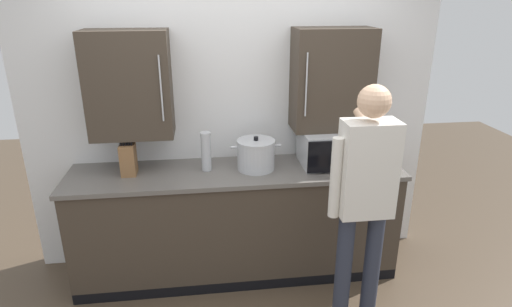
% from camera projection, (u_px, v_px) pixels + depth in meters
% --- Properties ---
extents(back_wall_tiled, '(3.36, 0.44, 2.67)m').
position_uv_depth(back_wall_tiled, '(232.00, 103.00, 3.44)').
color(back_wall_tiled, white).
rests_on(back_wall_tiled, ground_plane).
extents(counter_unit, '(2.62, 0.61, 0.93)m').
position_uv_depth(counter_unit, '(237.00, 222.00, 3.49)').
color(counter_unit, '#3D3328').
rests_on(counter_unit, ground_plane).
extents(microwave_oven, '(0.59, 0.43, 0.28)m').
position_uv_depth(microwave_oven, '(335.00, 148.00, 3.41)').
color(microwave_oven, '#B7BABF').
rests_on(microwave_oven, counter_unit).
extents(knife_block, '(0.11, 0.15, 0.32)m').
position_uv_depth(knife_block, '(128.00, 159.00, 3.21)').
color(knife_block, brown).
rests_on(knife_block, counter_unit).
extents(stock_pot, '(0.39, 0.30, 0.27)m').
position_uv_depth(stock_pot, '(256.00, 155.00, 3.31)').
color(stock_pot, '#B7BABF').
rests_on(stock_pot, counter_unit).
extents(thermos_flask, '(0.08, 0.08, 0.31)m').
position_uv_depth(thermos_flask, '(206.00, 151.00, 3.28)').
color(thermos_flask, '#B7BABF').
rests_on(thermos_flask, counter_unit).
extents(person_figure, '(0.44, 0.59, 1.74)m').
position_uv_depth(person_figure, '(364.00, 193.00, 2.69)').
color(person_figure, '#282D3D').
rests_on(person_figure, ground_plane).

